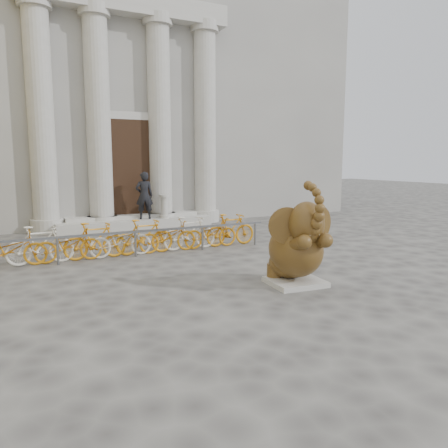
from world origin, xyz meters
name	(u,v)px	position (x,y,z in m)	size (l,w,h in m)	color
ground	(264,291)	(0.00, 0.00, 0.00)	(80.00, 80.00, 0.00)	#474442
classical_building	(101,90)	(0.00, 14.93, 5.98)	(22.00, 10.70, 12.00)	gray
entrance_steps	(136,223)	(0.00, 9.40, 0.18)	(6.00, 1.20, 0.36)	#A8A59E
elephant_statue	(297,248)	(0.86, 0.08, 0.81)	(1.48, 1.69, 2.22)	#A8A59E
bike_rack	(132,238)	(-1.45, 4.56, 0.50)	(8.05, 0.53, 1.00)	slate
pedestrian	(144,196)	(0.30, 9.16, 1.28)	(0.67, 0.44, 1.84)	black
balustrade_post	(164,207)	(1.08, 9.10, 0.79)	(0.38, 0.38, 0.92)	#A8A59E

